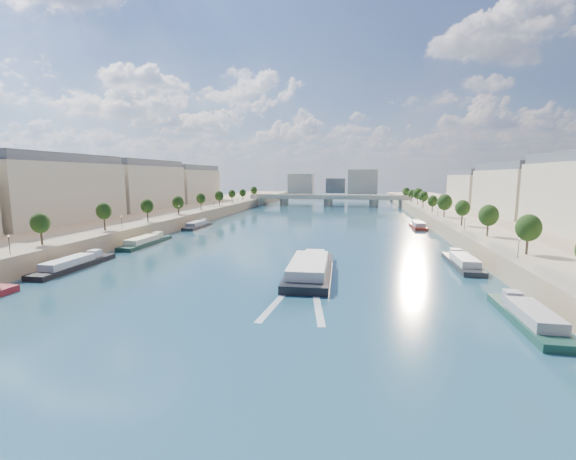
% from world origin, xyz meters
% --- Properties ---
extents(ground, '(700.00, 700.00, 0.00)m').
position_xyz_m(ground, '(0.00, 100.00, 0.00)').
color(ground, '#0E2E3E').
rests_on(ground, ground).
extents(quay_left, '(44.00, 520.00, 5.00)m').
position_xyz_m(quay_left, '(-72.00, 100.00, 2.50)').
color(quay_left, '#9E8460').
rests_on(quay_left, ground).
extents(quay_right, '(44.00, 520.00, 5.00)m').
position_xyz_m(quay_right, '(72.00, 100.00, 2.50)').
color(quay_right, '#9E8460').
rests_on(quay_right, ground).
extents(pave_left, '(14.00, 520.00, 0.10)m').
position_xyz_m(pave_left, '(-57.00, 100.00, 5.05)').
color(pave_left, gray).
rests_on(pave_left, quay_left).
extents(pave_right, '(14.00, 520.00, 0.10)m').
position_xyz_m(pave_right, '(57.00, 100.00, 5.05)').
color(pave_right, gray).
rests_on(pave_right, quay_right).
extents(trees_left, '(4.80, 268.80, 8.26)m').
position_xyz_m(trees_left, '(-55.00, 102.00, 10.48)').
color(trees_left, '#382B1E').
rests_on(trees_left, ground).
extents(trees_right, '(4.80, 268.80, 8.26)m').
position_xyz_m(trees_right, '(55.00, 110.00, 10.48)').
color(trees_right, '#382B1E').
rests_on(trees_right, ground).
extents(lamps_left, '(0.36, 200.36, 4.28)m').
position_xyz_m(lamps_left, '(-52.50, 90.00, 7.78)').
color(lamps_left, black).
rests_on(lamps_left, ground).
extents(lamps_right, '(0.36, 200.36, 4.28)m').
position_xyz_m(lamps_right, '(52.50, 105.00, 7.78)').
color(lamps_right, black).
rests_on(lamps_right, ground).
extents(buildings_left, '(16.00, 226.00, 23.20)m').
position_xyz_m(buildings_left, '(-85.00, 112.00, 16.45)').
color(buildings_left, '#BEAF92').
rests_on(buildings_left, ground).
extents(buildings_right, '(16.00, 226.00, 23.20)m').
position_xyz_m(buildings_right, '(85.00, 112.00, 16.45)').
color(buildings_right, '#BEAF92').
rests_on(buildings_right, ground).
extents(skyline, '(79.00, 42.00, 22.00)m').
position_xyz_m(skyline, '(3.19, 319.52, 14.66)').
color(skyline, '#BEAF92').
rests_on(skyline, ground).
extents(bridge, '(112.00, 12.00, 8.15)m').
position_xyz_m(bridge, '(0.00, 236.84, 5.08)').
color(bridge, '#C1B79E').
rests_on(bridge, ground).
extents(tour_barge, '(10.39, 32.43, 4.36)m').
position_xyz_m(tour_barge, '(10.09, 43.73, 1.29)').
color(tour_barge, black).
rests_on(tour_barge, ground).
extents(wake, '(10.76, 26.01, 0.04)m').
position_xyz_m(wake, '(10.09, 27.24, 0.02)').
color(wake, silver).
rests_on(wake, ground).
extents(moored_barges_left, '(5.00, 155.17, 3.60)m').
position_xyz_m(moored_barges_left, '(-45.50, 42.36, 0.84)').
color(moored_barges_left, '#1B1E3D').
rests_on(moored_barges_left, ground).
extents(moored_barges_right, '(5.00, 158.12, 3.60)m').
position_xyz_m(moored_barges_right, '(45.50, 45.45, 0.84)').
color(moored_barges_right, black).
rests_on(moored_barges_right, ground).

